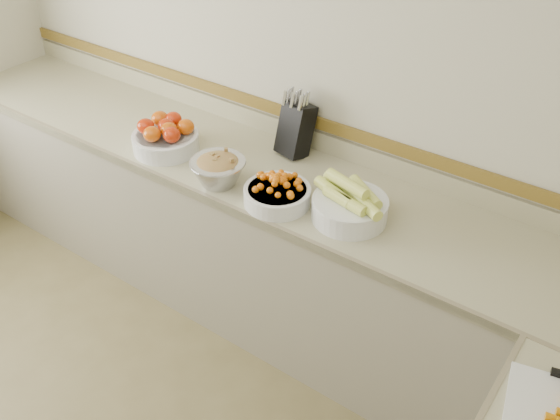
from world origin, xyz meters
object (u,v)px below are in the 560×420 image
Objects in this scene: cherry_tomato_bowl at (277,193)px; rhubarb_bowl at (218,169)px; tomato_bowl at (166,137)px; corn_bowl at (350,205)px; knife_block at (296,128)px.

rhubarb_bowl is (-0.31, -0.03, 0.02)m from cherry_tomato_bowl.
tomato_bowl is 1.03m from corn_bowl.
tomato_bowl is at bearing -178.24° from corn_bowl.
tomato_bowl is 1.29× the size of rhubarb_bowl.
rhubarb_bowl is (-0.62, -0.11, 0.01)m from corn_bowl.
knife_block is 1.03× the size of tomato_bowl.
cherry_tomato_bowl is at bearing 5.26° from rhubarb_bowl.
tomato_bowl is 0.42m from rhubarb_bowl.
corn_bowl reaches higher than rhubarb_bowl.
corn_bowl is (0.31, 0.09, 0.02)m from cherry_tomato_bowl.
cherry_tomato_bowl is 0.32m from corn_bowl.
rhubarb_bowl is (-0.13, -0.43, -0.06)m from knife_block.
knife_block is 0.59m from corn_bowl.
knife_block is 1.33× the size of rhubarb_bowl.
tomato_bowl is at bearing 175.67° from cherry_tomato_bowl.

